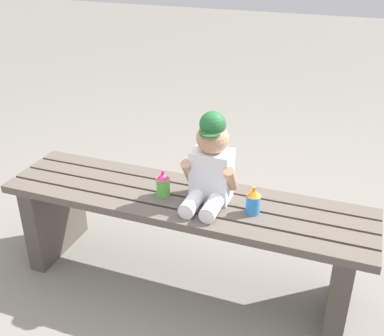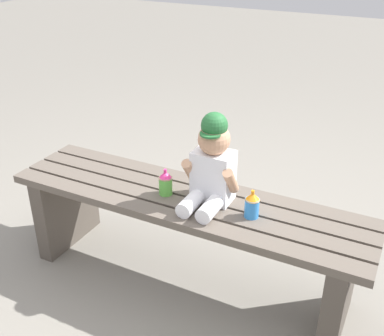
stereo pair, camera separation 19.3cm
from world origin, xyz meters
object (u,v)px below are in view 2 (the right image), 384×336
(child_figure, at_px, (212,165))
(sippy_cup_left, at_px, (166,182))
(park_bench, at_px, (186,225))
(sippy_cup_right, at_px, (252,204))

(child_figure, distance_m, sippy_cup_left, 0.24)
(sippy_cup_left, bearing_deg, park_bench, 11.73)
(park_bench, bearing_deg, sippy_cup_left, -168.27)
(park_bench, xyz_separation_m, sippy_cup_right, (0.32, -0.02, 0.21))
(sippy_cup_right, bearing_deg, sippy_cup_left, 180.00)
(sippy_cup_left, bearing_deg, sippy_cup_right, 0.00)
(park_bench, bearing_deg, sippy_cup_right, -3.34)
(sippy_cup_left, bearing_deg, child_figure, 9.94)
(child_figure, bearing_deg, sippy_cup_left, -170.06)
(child_figure, relative_size, sippy_cup_right, 3.26)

